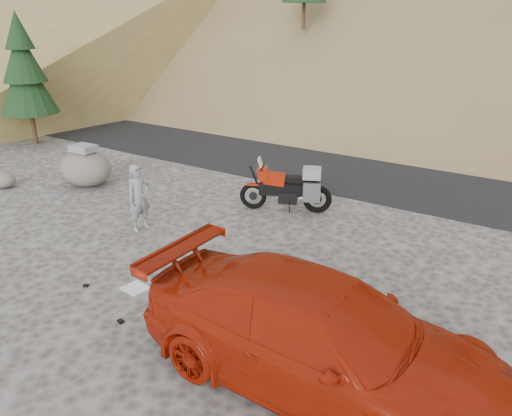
{
  "coord_description": "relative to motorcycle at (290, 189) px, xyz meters",
  "views": [
    {
      "loc": [
        7.22,
        -7.18,
        5.08
      ],
      "look_at": [
        1.68,
        1.34,
        1.0
      ],
      "focal_mm": 35.0,
      "sensor_mm": 36.0,
      "label": 1
    }
  ],
  "objects": [
    {
      "name": "ground",
      "position": [
        -1.17,
        -3.77,
        -0.63
      ],
      "size": [
        140.0,
        140.0,
        0.0
      ],
      "primitive_type": "plane",
      "color": "#403D3B",
      "rests_on": "ground"
    },
    {
      "name": "road",
      "position": [
        -1.17,
        5.23,
        -0.63
      ],
      "size": [
        120.0,
        7.0,
        0.05
      ],
      "primitive_type": "cube",
      "color": "black",
      "rests_on": "ground"
    },
    {
      "name": "conifer_verge",
      "position": [
        -12.17,
        0.73,
        2.26
      ],
      "size": [
        2.2,
        2.2,
        5.04
      ],
      "color": "#3B2615",
      "rests_on": "ground"
    },
    {
      "name": "motorcycle",
      "position": [
        0.0,
        0.0,
        0.0
      ],
      "size": [
        2.31,
        1.3,
        1.48
      ],
      "rotation": [
        0.0,
        0.0,
        0.43
      ],
      "color": "black",
      "rests_on": "ground"
    },
    {
      "name": "man",
      "position": [
        -2.46,
        -3.05,
        -0.63
      ],
      "size": [
        0.51,
        0.67,
        1.66
      ],
      "primitive_type": "imported",
      "rotation": [
        0.0,
        0.0,
        1.37
      ],
      "color": "gray",
      "rests_on": "ground"
    },
    {
      "name": "red_car",
      "position": [
        3.67,
        -5.59,
        -0.63
      ],
      "size": [
        5.56,
        2.34,
        1.6
      ],
      "primitive_type": "imported",
      "rotation": [
        0.0,
        0.0,
        1.55
      ],
      "color": "#9C1A08",
      "rests_on": "ground"
    },
    {
      "name": "boulder",
      "position": [
        -6.26,
        -1.55,
        -0.08
      ],
      "size": [
        1.82,
        1.62,
        1.25
      ],
      "rotation": [
        0.0,
        0.0,
        -0.15
      ],
      "color": "#5D5950",
      "rests_on": "ground"
    },
    {
      "name": "small_rock",
      "position": [
        -8.23,
        -3.1,
        -0.4
      ],
      "size": [
        0.79,
        0.72,
        0.46
      ],
      "rotation": [
        0.0,
        0.0,
        -0.02
      ],
      "color": "#5D5950",
      "rests_on": "ground"
    },
    {
      "name": "gear_white_cloth",
      "position": [
        -0.53,
        -5.16,
        -0.62
      ],
      "size": [
        0.53,
        0.48,
        0.02
      ],
      "primitive_type": "cube",
      "rotation": [
        0.0,
        0.0,
        -0.15
      ],
      "color": "white",
      "rests_on": "ground"
    },
    {
      "name": "gear_blue_mat",
      "position": [
        1.77,
        -4.92,
        -0.54
      ],
      "size": [
        0.46,
        0.45,
        0.18
      ],
      "primitive_type": "cylinder",
      "rotation": [
        0.0,
        1.57,
        0.76
      ],
      "color": "navy",
      "rests_on": "ground"
    },
    {
      "name": "gear_bottle",
      "position": [
        0.98,
        -5.31,
        -0.53
      ],
      "size": [
        0.09,
        0.09,
        0.19
      ],
      "primitive_type": "cylinder",
      "rotation": [
        0.0,
        0.0,
        -0.31
      ],
      "color": "navy",
      "rests_on": "ground"
    },
    {
      "name": "gear_funnel",
      "position": [
        0.98,
        -5.67,
        -0.54
      ],
      "size": [
        0.17,
        0.17,
        0.17
      ],
      "primitive_type": "cone",
      "rotation": [
        0.0,
        0.0,
        -0.38
      ],
      "color": "red",
      "rests_on": "ground"
    },
    {
      "name": "gear_glove_a",
      "position": [
        0.08,
        -6.11,
        -0.61
      ],
      "size": [
        0.14,
        0.11,
        0.04
      ],
      "primitive_type": "cube",
      "rotation": [
        0.0,
        0.0,
        -0.23
      ],
      "color": "black",
      "rests_on": "ground"
    },
    {
      "name": "gear_glove_b",
      "position": [
        -1.4,
        -5.63,
        -0.61
      ],
      "size": [
        0.12,
        0.1,
        0.03
      ],
      "primitive_type": "cube",
      "rotation": [
        0.0,
        0.0,
        0.31
      ],
      "color": "black",
      "rests_on": "ground"
    }
  ]
}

